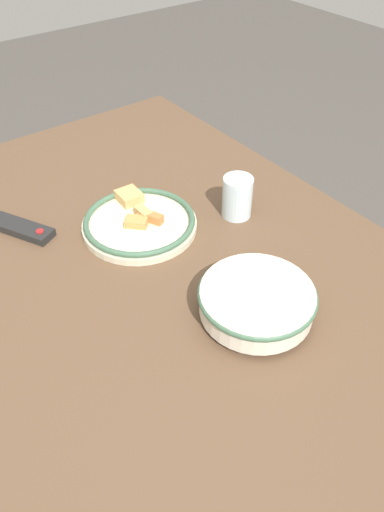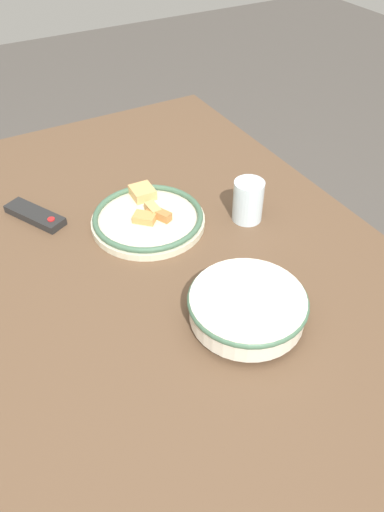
% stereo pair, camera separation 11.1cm
% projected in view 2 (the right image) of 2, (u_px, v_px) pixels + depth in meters
% --- Properties ---
extents(ground_plane, '(8.00, 8.00, 0.00)m').
position_uv_depth(ground_plane, '(167.00, 434.00, 1.60)').
color(ground_plane, '#4C4742').
extents(dining_table, '(1.59, 1.09, 0.72)m').
position_uv_depth(dining_table, '(158.00, 290.00, 1.17)').
color(dining_table, brown).
rests_on(dining_table, ground_plane).
extents(noodle_bowl, '(0.24, 0.24, 0.07)m').
position_uv_depth(noodle_bowl, '(247.00, 307.00, 0.99)').
color(noodle_bowl, silver).
rests_on(noodle_bowl, dining_table).
extents(food_plate, '(0.28, 0.28, 0.04)m').
position_uv_depth(food_plate, '(148.00, 218.00, 1.25)').
color(food_plate, beige).
rests_on(food_plate, dining_table).
extents(tv_remote, '(0.18, 0.13, 0.02)m').
position_uv_depth(tv_remote, '(35.00, 215.00, 1.27)').
color(tv_remote, black).
rests_on(tv_remote, dining_table).
extents(drinking_glass, '(0.08, 0.08, 0.11)m').
position_uv_depth(drinking_glass, '(248.00, 201.00, 1.24)').
color(drinking_glass, silver).
rests_on(drinking_glass, dining_table).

